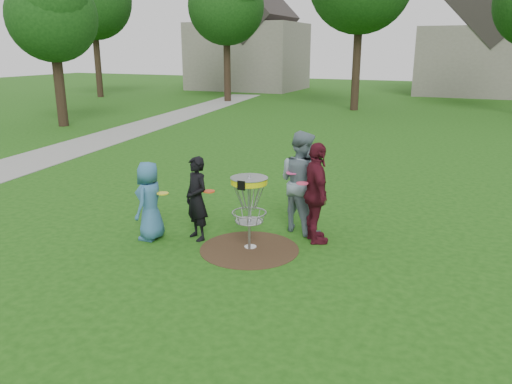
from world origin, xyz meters
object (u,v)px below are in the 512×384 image
at_px(player_black, 197,199).
at_px(player_grey, 301,182).
at_px(player_blue, 150,201).
at_px(player_maroon, 316,193).
at_px(disc_golf_basket, 249,195).

height_order(player_black, player_grey, player_grey).
relative_size(player_blue, player_maroon, 0.79).
xyz_separation_m(player_blue, player_maroon, (2.91, 1.09, 0.19)).
height_order(player_blue, player_maroon, player_maroon).
relative_size(player_black, player_maroon, 0.84).
relative_size(player_maroon, disc_golf_basket, 1.37).
height_order(player_blue, player_black, player_black).
distance_m(player_blue, player_black, 0.89).
bearing_deg(player_blue, player_maroon, 104.62).
bearing_deg(disc_golf_basket, player_black, 175.38).
bearing_deg(player_blue, disc_golf_basket, 91.62).
distance_m(player_blue, player_maroon, 3.11).
relative_size(player_blue, player_grey, 0.75).
bearing_deg(player_grey, disc_golf_basket, 92.82).
distance_m(player_grey, player_maroon, 0.65).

